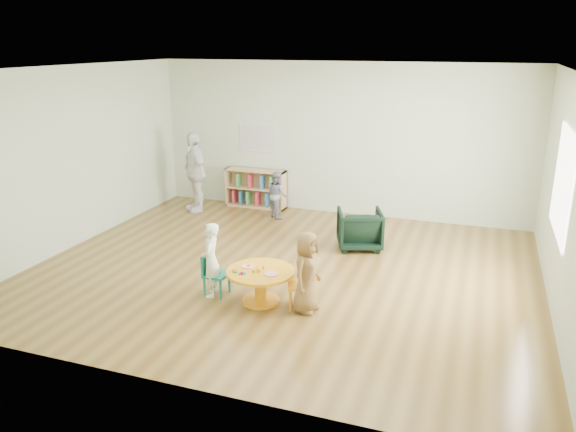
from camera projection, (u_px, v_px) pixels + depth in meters
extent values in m
plane|color=brown|center=(284.00, 270.00, 8.06)|extent=(7.00, 7.00, 0.00)
cube|color=silver|center=(283.00, 73.00, 7.23)|extent=(7.00, 6.00, 0.10)
cube|color=beige|center=(339.00, 140.00, 10.34)|extent=(7.00, 0.10, 2.80)
cube|color=beige|center=(168.00, 248.00, 4.94)|extent=(7.00, 0.10, 2.80)
cube|color=beige|center=(73.00, 158.00, 8.75)|extent=(0.10, 6.00, 2.80)
cube|color=beige|center=(566.00, 198.00, 6.53)|extent=(0.10, 6.00, 2.80)
cube|color=white|center=(562.00, 183.00, 6.77)|extent=(0.02, 1.60, 1.30)
cylinder|color=#F3A114|center=(261.00, 288.00, 7.01)|extent=(0.15, 0.15, 0.39)
cylinder|color=#F3A114|center=(261.00, 300.00, 7.06)|extent=(0.48, 0.48, 0.04)
cylinder|color=#F3A114|center=(260.00, 272.00, 6.95)|extent=(0.86, 0.86, 0.04)
cylinder|color=pink|center=(248.00, 266.00, 7.04)|extent=(0.15, 0.15, 0.02)
cylinder|color=pink|center=(271.00, 274.00, 6.82)|extent=(0.17, 0.17, 0.02)
cylinder|color=#F3A114|center=(258.00, 269.00, 6.92)|extent=(0.09, 0.13, 0.04)
cylinder|color=#167E3F|center=(253.00, 271.00, 6.86)|extent=(0.04, 0.05, 0.02)
cylinder|color=#167E3F|center=(263.00, 267.00, 6.98)|extent=(0.04, 0.05, 0.02)
cube|color=red|center=(249.00, 266.00, 7.06)|extent=(0.05, 0.06, 0.02)
cube|color=#E45D13|center=(235.00, 270.00, 6.92)|extent=(0.06, 0.06, 0.02)
cube|color=blue|center=(243.00, 273.00, 6.83)|extent=(0.07, 0.07, 0.02)
cube|color=#167E3F|center=(235.00, 272.00, 6.88)|extent=(0.05, 0.05, 0.02)
cube|color=red|center=(241.00, 273.00, 6.83)|extent=(0.06, 0.06, 0.02)
cube|color=#157869|center=(217.00, 274.00, 7.21)|extent=(0.31, 0.31, 0.04)
cube|color=#157869|center=(208.00, 262.00, 7.21)|extent=(0.05, 0.29, 0.25)
cylinder|color=#157869|center=(214.00, 280.00, 7.40)|extent=(0.04, 0.04, 0.25)
cylinder|color=#157869|center=(205.00, 287.00, 7.19)|extent=(0.04, 0.04, 0.25)
cylinder|color=#157869|center=(229.00, 283.00, 7.31)|extent=(0.04, 0.04, 0.25)
cylinder|color=#157869|center=(221.00, 290.00, 7.11)|extent=(0.04, 0.04, 0.25)
cube|color=#F3A114|center=(301.00, 285.00, 6.86)|extent=(0.39, 0.39, 0.04)
cube|color=#F3A114|center=(312.00, 274.00, 6.81)|extent=(0.13, 0.30, 0.27)
cylinder|color=#F3A114|center=(311.00, 301.00, 6.79)|extent=(0.04, 0.04, 0.27)
cylinder|color=#F3A114|center=(310.00, 292.00, 7.02)|extent=(0.04, 0.04, 0.27)
cylinder|color=#F3A114|center=(290.00, 301.00, 6.79)|extent=(0.04, 0.04, 0.27)
cylinder|color=#F3A114|center=(291.00, 292.00, 7.03)|extent=(0.04, 0.04, 0.27)
cube|color=tan|center=(229.00, 186.00, 11.18)|extent=(0.03, 0.30, 0.75)
cube|color=tan|center=(284.00, 191.00, 10.81)|extent=(0.03, 0.30, 0.75)
cube|color=tan|center=(256.00, 206.00, 11.11)|extent=(1.20, 0.30, 0.03)
cube|color=tan|center=(256.00, 170.00, 10.89)|extent=(1.20, 0.30, 0.03)
cube|color=tan|center=(256.00, 188.00, 11.00)|extent=(1.14, 0.28, 0.03)
cube|color=tan|center=(259.00, 187.00, 11.12)|extent=(1.20, 0.02, 0.75)
cube|color=#D93A4A|center=(235.00, 196.00, 11.18)|extent=(0.04, 0.18, 0.26)
cube|color=teal|center=(242.00, 197.00, 11.13)|extent=(0.04, 0.18, 0.26)
cube|color=#53B559|center=(249.00, 197.00, 11.09)|extent=(0.04, 0.18, 0.26)
cube|color=#D93A4A|center=(258.00, 198.00, 11.02)|extent=(0.04, 0.18, 0.26)
cube|color=teal|center=(267.00, 199.00, 10.96)|extent=(0.04, 0.18, 0.26)
cube|color=#53B559|center=(239.00, 180.00, 11.05)|extent=(0.04, 0.18, 0.26)
cube|color=#D93A4A|center=(251.00, 181.00, 10.97)|extent=(0.04, 0.18, 0.26)
cube|color=teal|center=(262.00, 182.00, 10.89)|extent=(0.04, 0.18, 0.26)
cube|color=#53B559|center=(272.00, 183.00, 10.82)|extent=(0.04, 0.18, 0.26)
cube|color=white|center=(258.00, 138.00, 10.85)|extent=(0.74, 0.01, 0.54)
cube|color=#DA2E3F|center=(258.00, 138.00, 10.84)|extent=(0.70, 0.00, 0.50)
imported|color=black|center=(360.00, 229.00, 8.82)|extent=(0.86, 0.87, 0.62)
imported|color=white|center=(211.00, 260.00, 7.11)|extent=(0.32, 0.40, 0.98)
imported|color=orange|center=(306.00, 272.00, 6.70)|extent=(0.39, 0.54, 1.01)
imported|color=#1B1A42|center=(277.00, 194.00, 10.33)|extent=(0.54, 0.52, 0.87)
imported|color=white|center=(195.00, 172.00, 10.64)|extent=(0.92, 0.86, 1.52)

